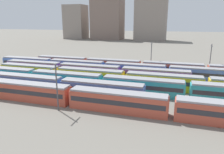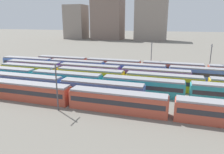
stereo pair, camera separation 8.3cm
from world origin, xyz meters
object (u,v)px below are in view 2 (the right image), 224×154
Objects in this scene: train_track_2 at (188,90)px; train_track_4 at (89,71)px; train_track_5 at (104,68)px; catenary_pole_2 at (57,85)px; train_track_3 at (206,85)px; catenary_pole_1 at (210,58)px; catenary_pole_3 at (151,55)px; train_track_1 at (26,83)px; train_track_6 at (172,69)px; train_track_0 at (70,96)px.

train_track_2 is 28.61m from train_track_4.
catenary_pole_2 reaches higher than train_track_5.
train_track_3 is 12.02× the size of catenary_pole_1.
train_track_3 is 32.86m from catenary_pole_2.
train_track_2 is at bearing -21.32° from train_track_4.
catenary_pole_3 reaches higher than train_track_4.
train_track_5 is (2.80, 5.20, 0.00)m from train_track_4.
train_track_5 is at bearing 59.47° from train_track_1.
catenary_pole_3 reaches higher than train_track_5.
train_track_1 and train_track_5 have the same top height.
catenary_pole_2 is (-29.71, -37.15, -0.36)m from catenary_pole_1.
train_track_4 is 5.91m from train_track_5.
train_track_6 is at bearing -164.17° from catenary_pole_1.
train_track_2 is at bearing -106.19° from catenary_pole_1.
catenary_pole_1 is (43.03, 29.02, 3.31)m from train_track_1.
catenary_pole_1 is at bearing 51.35° from catenary_pole_2.
train_track_0 is 0.66× the size of train_track_2.
catenary_pole_1 reaches higher than train_track_6.
train_track_0 is 15.27m from train_track_1.
train_track_6 is 10.81× the size of catenary_pole_2.
catenary_pole_3 is (-6.96, 3.19, 3.36)m from train_track_6.
train_track_6 is at bearing 24.42° from train_track_4.
train_track_1 and train_track_4 have the same top height.
train_track_0 is at bearing -76.77° from train_track_4.
train_track_0 is 7.90× the size of catenary_pole_3.
train_track_0 and train_track_1 have the same top height.
catenary_pole_3 is at bearing 72.04° from catenary_pole_2.
catenary_pole_1 is 0.99× the size of catenary_pole_3.
train_track_0 is 4.29m from catenary_pole_2.
catenary_pole_2 is (-1.04, -2.93, 2.95)m from train_track_0.
train_track_1 is at bearing -121.25° from train_track_4.
catenary_pole_2 is (-26.97, -18.53, 2.95)m from train_track_3.
train_track_0 is 36.28m from catenary_pole_3.
train_track_1 is at bearing -131.05° from catenary_pole_3.
catenary_pole_2 is at bearing -31.41° from train_track_1.
catenary_pole_2 is at bearing -149.68° from train_track_2.
train_track_2 is at bearing -33.19° from train_track_5.
train_track_2 is (36.12, 5.20, 0.00)m from train_track_1.
train_track_4 is 0.60× the size of train_track_6.
train_track_4 is at bearing 158.68° from train_track_2.
train_track_5 is at bearing -165.50° from train_track_6.
train_track_4 is at bearing 58.75° from train_track_1.
train_track_6 is (20.11, 5.20, 0.00)m from train_track_5.
train_track_0 is 1.34× the size of train_track_4.
catenary_pole_1 is (2.74, 18.62, 3.31)m from train_track_3.
train_track_3 is (40.29, 10.40, 0.00)m from train_track_1.
train_track_4 and train_track_5 have the same top height.
train_track_2 is 28.50m from train_track_5.
train_track_4 is at bearing 170.42° from train_track_3.
train_track_4 is (-30.82, 5.20, -0.00)m from train_track_3.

